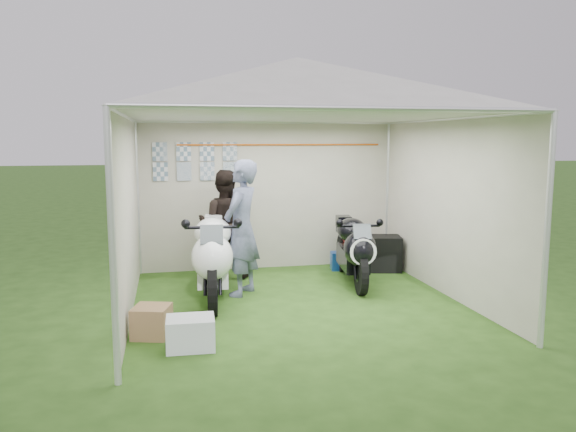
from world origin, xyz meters
name	(u,v)px	position (x,y,z in m)	size (l,w,h in m)	color
ground	(297,302)	(0.00, 0.00, 0.00)	(80.00, 80.00, 0.00)	#254614
canopy_tent	(297,94)	(0.00, 0.03, 2.58)	(5.66, 5.66, 3.00)	silver
motorcycle_white	(213,254)	(-1.01, 0.34, 0.59)	(0.61, 2.17, 1.07)	black
motorcycle_black	(353,247)	(0.98, 0.72, 0.53)	(0.60, 1.92, 0.95)	black
paddock_stand	(343,261)	(1.11, 1.59, 0.14)	(0.37, 0.23, 0.28)	blue
person_dark_jacket	(224,224)	(-0.75, 1.51, 0.80)	(0.77, 0.60, 1.59)	black
person_blue_jacket	(242,228)	(-0.62, 0.52, 0.89)	(0.65, 0.43, 1.78)	slate
equipment_box	(383,253)	(1.70, 1.41, 0.27)	(0.54, 0.43, 0.54)	black
crate_0	(191,333)	(-1.37, -1.30, 0.16)	(0.47, 0.36, 0.31)	silver
crate_1	(152,321)	(-1.75, -0.88, 0.16)	(0.36, 0.36, 0.32)	brown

